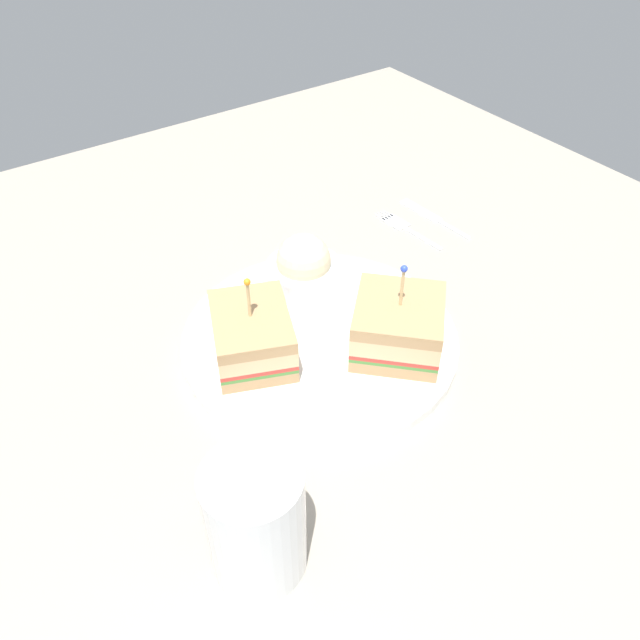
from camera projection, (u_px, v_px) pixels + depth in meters
The scene contains 8 objects.
ground_plane at pixel (320, 348), 68.72cm from camera, with size 117.37×117.37×2.00cm, color #9E9384.
plate at pixel (320, 338), 67.69cm from camera, with size 29.29×29.29×1.12cm, color white.
sandwich_half_front at pixel (252, 335), 63.33cm from camera, with size 12.03×10.76×9.73cm.
sandwich_half_back at pixel (398, 326), 64.01cm from camera, with size 12.63×12.63×10.43cm.
coleslaw_bowl at pixel (304, 267), 72.46cm from camera, with size 8.73×8.73×6.28cm.
drink_glass at pixel (256, 524), 46.21cm from camera, with size 7.33×7.33×10.92cm.
fork at pixel (402, 226), 84.77cm from camera, with size 11.59×2.47×0.35cm.
knife at pixel (431, 216), 86.61cm from camera, with size 12.39×1.95×0.35cm.
Camera 1 is at (-40.49, 28.49, 46.76)cm, focal length 35.61 mm.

